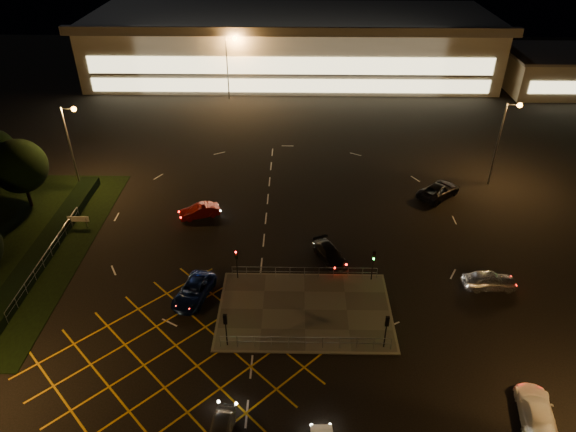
{
  "coord_description": "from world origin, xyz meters",
  "views": [
    {
      "loc": [
        1.15,
        -33.61,
        29.94
      ],
      "look_at": [
        0.4,
        9.41,
        2.0
      ],
      "focal_mm": 32.0,
      "sensor_mm": 36.0,
      "label": 1
    }
  ],
  "objects_px": {
    "signal_se": "(387,326)",
    "car_far_dkgrey": "(330,254)",
    "car_circ_red": "(200,211)",
    "car_approach_white": "(537,413)",
    "car_east_grey": "(439,190)",
    "signal_ne": "(373,259)",
    "signal_nw": "(236,258)",
    "car_right_silver": "(490,280)",
    "car_near_silver": "(220,430)",
    "car_left_blue": "(194,291)",
    "signal_sw": "(226,324)"
  },
  "relations": [
    {
      "from": "signal_se",
      "to": "car_far_dkgrey",
      "type": "distance_m",
      "value": 11.69
    },
    {
      "from": "car_circ_red",
      "to": "car_approach_white",
      "type": "xyz_separation_m",
      "value": [
        26.21,
        -24.36,
        0.06
      ]
    },
    {
      "from": "car_east_grey",
      "to": "car_approach_white",
      "type": "height_order",
      "value": "car_east_grey"
    },
    {
      "from": "signal_ne",
      "to": "car_far_dkgrey",
      "type": "relative_size",
      "value": 0.69
    },
    {
      "from": "signal_nw",
      "to": "car_circ_red",
      "type": "relative_size",
      "value": 0.74
    },
    {
      "from": "car_right_silver",
      "to": "car_near_silver",
      "type": "bearing_deg",
      "value": 123.63
    },
    {
      "from": "car_right_silver",
      "to": "car_left_blue",
      "type": "bearing_deg",
      "value": 93.04
    },
    {
      "from": "signal_se",
      "to": "car_approach_white",
      "type": "distance_m",
      "value": 11.14
    },
    {
      "from": "signal_nw",
      "to": "signal_sw",
      "type": "bearing_deg",
      "value": -90.0
    },
    {
      "from": "car_near_silver",
      "to": "car_right_silver",
      "type": "bearing_deg",
      "value": 40.21
    },
    {
      "from": "signal_ne",
      "to": "car_left_blue",
      "type": "distance_m",
      "value": 15.79
    },
    {
      "from": "signal_ne",
      "to": "car_near_silver",
      "type": "height_order",
      "value": "signal_ne"
    },
    {
      "from": "signal_ne",
      "to": "car_circ_red",
      "type": "xyz_separation_m",
      "value": [
        -17.07,
        10.23,
        -1.67
      ]
    },
    {
      "from": "signal_nw",
      "to": "car_east_grey",
      "type": "height_order",
      "value": "signal_nw"
    },
    {
      "from": "car_east_grey",
      "to": "car_circ_red",
      "type": "bearing_deg",
      "value": 57.48
    },
    {
      "from": "signal_se",
      "to": "signal_nw",
      "type": "height_order",
      "value": "same"
    },
    {
      "from": "signal_se",
      "to": "car_near_silver",
      "type": "relative_size",
      "value": 0.83
    },
    {
      "from": "signal_ne",
      "to": "car_east_grey",
      "type": "relative_size",
      "value": 0.56
    },
    {
      "from": "car_left_blue",
      "to": "car_east_grey",
      "type": "distance_m",
      "value": 30.37
    },
    {
      "from": "signal_ne",
      "to": "car_right_silver",
      "type": "height_order",
      "value": "signal_ne"
    },
    {
      "from": "signal_se",
      "to": "car_near_silver",
      "type": "xyz_separation_m",
      "value": [
        -11.51,
        -7.73,
        -1.72
      ]
    },
    {
      "from": "car_right_silver",
      "to": "car_approach_white",
      "type": "relative_size",
      "value": 0.87
    },
    {
      "from": "signal_se",
      "to": "car_far_dkgrey",
      "type": "relative_size",
      "value": 0.69
    },
    {
      "from": "signal_ne",
      "to": "car_far_dkgrey",
      "type": "bearing_deg",
      "value": 139.94
    },
    {
      "from": "car_near_silver",
      "to": "car_east_grey",
      "type": "bearing_deg",
      "value": 61.34
    },
    {
      "from": "signal_se",
      "to": "car_near_silver",
      "type": "height_order",
      "value": "signal_se"
    },
    {
      "from": "signal_se",
      "to": "car_left_blue",
      "type": "xyz_separation_m",
      "value": [
        -15.5,
        5.45,
        -1.65
      ]
    },
    {
      "from": "signal_sw",
      "to": "car_circ_red",
      "type": "height_order",
      "value": "signal_sw"
    },
    {
      "from": "signal_nw",
      "to": "car_approach_white",
      "type": "relative_size",
      "value": 0.6
    },
    {
      "from": "car_circ_red",
      "to": "car_left_blue",
      "type": "bearing_deg",
      "value": -13.34
    },
    {
      "from": "car_left_blue",
      "to": "car_far_dkgrey",
      "type": "relative_size",
      "value": 1.13
    },
    {
      "from": "car_near_silver",
      "to": "car_approach_white",
      "type": "xyz_separation_m",
      "value": [
        20.66,
        1.58,
        0.12
      ]
    },
    {
      "from": "car_near_silver",
      "to": "car_left_blue",
      "type": "bearing_deg",
      "value": 112.46
    },
    {
      "from": "car_far_dkgrey",
      "to": "signal_se",
      "type": "bearing_deg",
      "value": -96.72
    },
    {
      "from": "car_far_dkgrey",
      "to": "car_east_grey",
      "type": "height_order",
      "value": "car_east_grey"
    },
    {
      "from": "car_far_dkgrey",
      "to": "car_east_grey",
      "type": "xyz_separation_m",
      "value": [
        12.94,
        11.89,
        0.12
      ]
    },
    {
      "from": "car_left_blue",
      "to": "car_circ_red",
      "type": "height_order",
      "value": "car_left_blue"
    },
    {
      "from": "signal_sw",
      "to": "car_far_dkgrey",
      "type": "height_order",
      "value": "signal_sw"
    },
    {
      "from": "car_east_grey",
      "to": "signal_sw",
      "type": "bearing_deg",
      "value": 94.42
    },
    {
      "from": "car_left_blue",
      "to": "car_right_silver",
      "type": "bearing_deg",
      "value": 18.98
    },
    {
      "from": "signal_se",
      "to": "car_right_silver",
      "type": "height_order",
      "value": "signal_se"
    },
    {
      "from": "signal_sw",
      "to": "car_circ_red",
      "type": "distance_m",
      "value": 18.98
    },
    {
      "from": "car_east_grey",
      "to": "signal_se",
      "type": "bearing_deg",
      "value": 115.2
    },
    {
      "from": "signal_ne",
      "to": "car_right_silver",
      "type": "distance_m",
      "value": 10.36
    },
    {
      "from": "signal_nw",
      "to": "car_near_silver",
      "type": "relative_size",
      "value": 0.83
    },
    {
      "from": "car_left_blue",
      "to": "car_circ_red",
      "type": "distance_m",
      "value": 12.86
    },
    {
      "from": "signal_se",
      "to": "car_approach_white",
      "type": "xyz_separation_m",
      "value": [
        9.14,
        -6.15,
        -1.6
      ]
    },
    {
      "from": "car_left_blue",
      "to": "car_right_silver",
      "type": "relative_size",
      "value": 1.12
    },
    {
      "from": "car_far_dkgrey",
      "to": "car_right_silver",
      "type": "bearing_deg",
      "value": -39.95
    },
    {
      "from": "car_far_dkgrey",
      "to": "car_approach_white",
      "type": "xyz_separation_m",
      "value": [
        12.72,
        -17.14,
        0.1
      ]
    }
  ]
}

